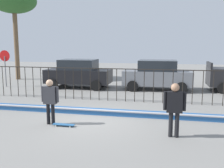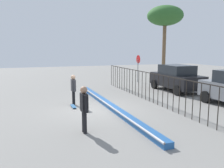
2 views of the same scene
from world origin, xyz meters
name	(u,v)px [view 1 (image 1 of 2)]	position (x,y,z in m)	size (l,w,h in m)	color
ground_plane	(88,119)	(0.00, 0.00, 0.00)	(60.00, 60.00, 0.00)	gray
bowl_coping_ledge	(94,111)	(0.00, 0.77, 0.12)	(11.00, 0.40, 0.27)	#235699
perimeter_fence	(108,81)	(0.00, 3.44, 1.05)	(14.04, 0.04, 1.69)	black
skateboarder	(50,98)	(-1.15, -0.87, 0.99)	(0.67, 0.25, 1.65)	black
skateboard	(64,125)	(-0.61, -0.99, 0.06)	(0.80, 0.20, 0.07)	#26598C
camera_operator	(175,105)	(3.20, -1.28, 1.03)	(0.69, 0.26, 1.71)	black
parked_car_black	(79,73)	(-2.80, 6.95, 0.97)	(4.30, 2.12, 1.90)	black
parked_car_gray	(157,75)	(2.39, 7.22, 0.97)	(4.30, 2.12, 1.90)	slate
stop_sign	(5,63)	(-7.88, 6.38, 1.62)	(0.76, 0.07, 2.50)	slate
palm_tree_short	(14,2)	(-9.18, 9.93, 6.24)	(3.58, 3.58, 7.33)	brown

